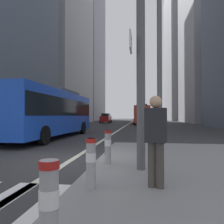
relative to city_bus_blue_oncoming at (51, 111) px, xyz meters
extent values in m
plane|color=#303033|center=(3.74, 12.94, -1.84)|extent=(160.00, 160.00, 0.00)
cube|color=silver|center=(4.54, -11.06, -1.83)|extent=(0.45, 3.20, 0.01)
cube|color=beige|center=(3.74, 22.94, -1.83)|extent=(0.20, 80.00, 0.01)
cube|color=#9E9EA3|center=(-12.26, 29.59, 15.38)|extent=(12.10, 20.25, 34.43)
cube|color=gray|center=(-12.26, 54.23, 24.24)|extent=(10.38, 19.02, 52.15)
cube|color=#9E9EA3|center=(20.74, 34.88, 21.64)|extent=(10.52, 17.39, 46.96)
cube|color=#9E9EA3|center=(20.74, 56.33, 19.14)|extent=(13.12, 20.55, 41.95)
cube|color=blue|center=(0.00, -0.03, -0.11)|extent=(2.66, 10.91, 2.75)
cube|color=black|center=(0.00, -0.03, 0.23)|extent=(2.69, 10.69, 1.10)
cube|color=#4C4C51|center=(0.02, 1.60, 1.41)|extent=(1.81, 3.94, 0.30)
cylinder|color=black|center=(1.15, -3.53, -1.34)|extent=(0.31, 1.00, 1.00)
cylinder|color=black|center=(-1.25, -3.49, -1.34)|extent=(0.31, 1.00, 1.00)
cylinder|color=black|center=(1.25, 3.43, -1.34)|extent=(0.31, 1.00, 1.00)
cylinder|color=black|center=(-1.15, 3.46, -1.34)|extent=(0.31, 1.00, 1.00)
cylinder|color=black|center=(-3.05, 0.23, -1.52)|extent=(0.23, 0.64, 0.64)
cube|color=red|center=(6.04, 25.01, -0.11)|extent=(2.80, 11.68, 2.75)
cube|color=black|center=(6.04, 25.01, 0.23)|extent=(2.83, 11.45, 1.10)
cube|color=#4C4C51|center=(6.08, 23.27, 1.41)|extent=(1.86, 4.23, 0.30)
cylinder|color=black|center=(4.74, 28.69, -1.34)|extent=(0.33, 1.01, 1.00)
cylinder|color=black|center=(7.14, 28.76, -1.34)|extent=(0.33, 1.01, 1.00)
cylinder|color=black|center=(4.93, 21.26, -1.34)|extent=(0.33, 1.01, 1.00)
cylinder|color=black|center=(7.33, 21.32, -1.34)|extent=(0.33, 1.01, 1.00)
cube|color=red|center=(7.03, 44.89, -0.11)|extent=(2.83, 11.64, 2.75)
cube|color=black|center=(7.03, 44.89, 0.23)|extent=(2.87, 11.41, 1.10)
cube|color=#4C4C51|center=(7.08, 43.15, 1.41)|extent=(1.87, 4.22, 0.30)
cylinder|color=black|center=(5.73, 48.56, -1.34)|extent=(0.33, 1.01, 1.00)
cylinder|color=black|center=(8.13, 48.62, -1.34)|extent=(0.33, 1.01, 1.00)
cylinder|color=black|center=(5.94, 41.15, -1.34)|extent=(0.33, 1.01, 1.00)
cylinder|color=black|center=(8.34, 41.22, -1.34)|extent=(0.33, 1.01, 1.00)
cube|color=maroon|center=(-1.05, 28.90, -0.97)|extent=(1.78, 4.26, 1.10)
cube|color=black|center=(-1.05, 29.05, -0.16)|extent=(1.50, 2.30, 0.52)
cylinder|color=black|center=(-0.14, 27.45, -1.52)|extent=(0.22, 0.64, 0.64)
cylinder|color=black|center=(-1.96, 27.45, -1.52)|extent=(0.22, 0.64, 0.64)
cylinder|color=black|center=(-0.15, 30.35, -1.52)|extent=(0.22, 0.64, 0.64)
cylinder|color=black|center=(-1.97, 30.35, -1.52)|extent=(0.22, 0.64, 0.64)
cube|color=#232838|center=(6.42, 35.83, -0.97)|extent=(1.88, 4.34, 1.10)
cube|color=black|center=(6.42, 35.68, -0.16)|extent=(1.55, 2.35, 0.52)
cylinder|color=black|center=(5.54, 37.31, -1.52)|extent=(0.24, 0.65, 0.64)
cylinder|color=black|center=(7.36, 37.27, -1.52)|extent=(0.24, 0.65, 0.64)
cylinder|color=black|center=(5.47, 34.39, -1.52)|extent=(0.24, 0.65, 0.64)
cylinder|color=black|center=(7.29, 34.35, -1.52)|extent=(0.24, 0.65, 0.64)
cube|color=silver|center=(7.28, 15.87, -0.97)|extent=(1.97, 4.42, 1.10)
cube|color=black|center=(7.28, 15.72, -0.16)|extent=(1.60, 2.41, 0.52)
cylinder|color=black|center=(6.30, 17.30, -1.52)|extent=(0.25, 0.65, 0.64)
cylinder|color=black|center=(8.12, 17.38, -1.52)|extent=(0.25, 0.65, 0.64)
cylinder|color=black|center=(6.43, 14.35, -1.52)|extent=(0.25, 0.65, 0.64)
cylinder|color=black|center=(8.25, 14.43, -1.52)|extent=(0.25, 0.65, 0.64)
cylinder|color=#515156|center=(6.10, -8.46, 1.31)|extent=(0.22, 0.22, 6.00)
cube|color=white|center=(5.85, -8.64, 1.51)|extent=(0.04, 0.60, 0.44)
cylinder|color=#56565B|center=(6.83, -5.20, 2.31)|extent=(0.20, 0.20, 8.00)
cylinder|color=#99999E|center=(5.25, -12.06, -1.21)|extent=(0.18, 0.18, 0.94)
cylinder|color=white|center=(5.25, -12.06, -1.10)|extent=(0.19, 0.19, 0.17)
cylinder|color=#B21E19|center=(5.25, -12.06, -0.78)|extent=(0.20, 0.20, 0.08)
cylinder|color=#99999E|center=(5.16, -10.02, -1.22)|extent=(0.18, 0.18, 0.93)
cylinder|color=white|center=(5.16, -10.02, -1.11)|extent=(0.19, 0.19, 0.17)
cylinder|color=#B21E19|center=(5.16, -10.02, -0.79)|extent=(0.20, 0.20, 0.08)
cylinder|color=#99999E|center=(5.16, -7.92, -1.21)|extent=(0.18, 0.18, 0.94)
cylinder|color=white|center=(5.16, -7.92, -1.10)|extent=(0.19, 0.19, 0.17)
cylinder|color=#B21E19|center=(5.16, -7.92, -0.78)|extent=(0.20, 0.20, 0.08)
cylinder|color=black|center=(6.54, -8.94, -1.21)|extent=(0.06, 0.06, 0.95)
cylinder|color=black|center=(6.54, -7.78, -1.21)|extent=(0.06, 0.06, 0.95)
cylinder|color=black|center=(6.54, -6.62, -1.21)|extent=(0.06, 0.06, 0.95)
cylinder|color=black|center=(6.54, -5.46, -1.21)|extent=(0.06, 0.06, 0.95)
cylinder|color=black|center=(6.54, -7.20, -0.74)|extent=(0.06, 3.48, 0.06)
cylinder|color=#423D38|center=(6.46, -9.84, -1.26)|extent=(0.15, 0.15, 0.85)
cylinder|color=#423D38|center=(6.30, -9.79, -1.26)|extent=(0.15, 0.15, 0.85)
cube|color=#232328|center=(6.38, -9.82, -0.50)|extent=(0.44, 0.35, 0.66)
sphere|color=tan|center=(6.38, -9.82, -0.06)|extent=(0.23, 0.23, 0.23)
camera|label=1|loc=(6.12, -14.01, -0.32)|focal=34.65mm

